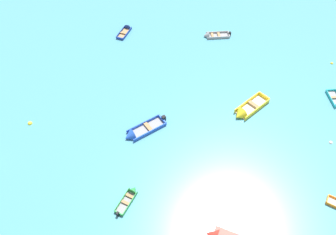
{
  "coord_description": "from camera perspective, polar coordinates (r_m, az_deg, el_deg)",
  "views": [
    {
      "loc": [
        2.18,
        -0.11,
        26.01
      ],
      "look_at": [
        0.0,
        22.48,
        0.15
      ],
      "focal_mm": 35.88,
      "sensor_mm": 36.0,
      "label": 1
    }
  ],
  "objects": [
    {
      "name": "rowboat_deep_blue_back_row_center",
      "position": [
        46.58,
        -7.04,
        14.62
      ],
      "size": [
        1.74,
        3.29,
        0.94
      ],
      "color": "#99754C",
      "rests_on": "ground_plane"
    },
    {
      "name": "rowboat_grey_midfield_left",
      "position": [
        45.45,
        7.35,
        13.65
      ],
      "size": [
        3.65,
        1.78,
        1.12
      ],
      "color": "gray",
      "rests_on": "ground_plane"
    },
    {
      "name": "rowboat_blue_near_camera",
      "position": [
        33.2,
        -5.3,
        -2.63
      ],
      "size": [
        4.21,
        3.82,
        1.29
      ],
      "color": "gray",
      "rests_on": "ground_plane"
    },
    {
      "name": "mooring_buoy_far_field",
      "position": [
        45.34,
        26.04,
        8.25
      ],
      "size": [
        0.34,
        0.34,
        0.34
      ],
      "primitive_type": "sphere",
      "color": "yellow",
      "rests_on": "ground_plane"
    },
    {
      "name": "rowboat_green_midfield_right",
      "position": [
        29.49,
        -6.51,
        -13.1
      ],
      "size": [
        1.74,
        2.9,
        0.77
      ],
      "color": "gray",
      "rests_on": "ground_plane"
    },
    {
      "name": "mooring_buoy_trailing",
      "position": [
        36.84,
        -22.38,
        -0.96
      ],
      "size": [
        0.46,
        0.46,
        0.46
      ],
      "primitive_type": "sphere",
      "color": "yellow",
      "rests_on": "ground_plane"
    },
    {
      "name": "rowboat_yellow_far_right",
      "position": [
        35.77,
        12.96,
        1.03
      ],
      "size": [
        4.15,
        4.31,
        1.35
      ],
      "color": "beige",
      "rests_on": "ground_plane"
    },
    {
      "name": "mooring_buoy_outer_edge",
      "position": [
        36.17,
        25.9,
        -3.87
      ],
      "size": [
        0.35,
        0.35,
        0.35
      ],
      "primitive_type": "sphere",
      "color": "silver",
      "rests_on": "ground_plane"
    }
  ]
}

